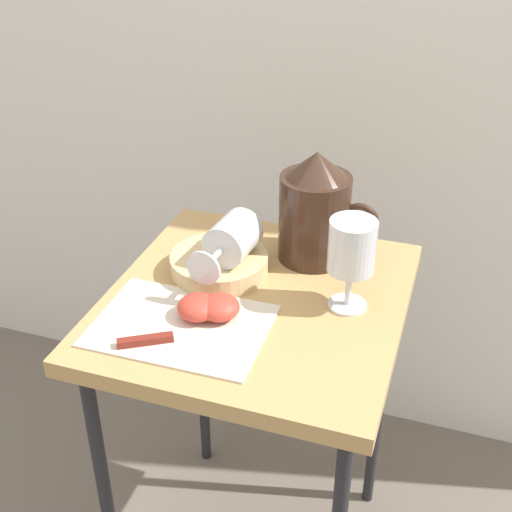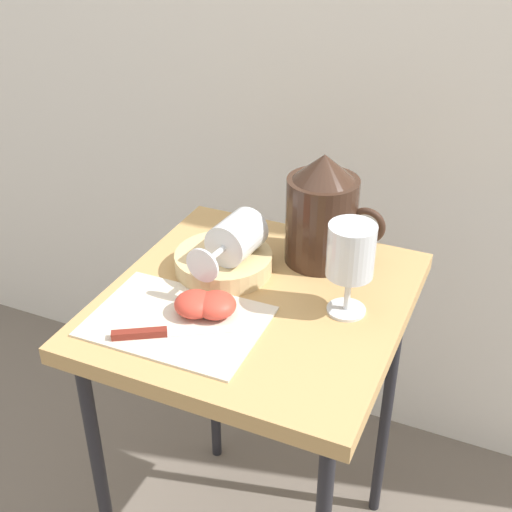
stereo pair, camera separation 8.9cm
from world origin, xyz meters
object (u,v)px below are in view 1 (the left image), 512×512
at_px(pitcher, 315,216).
at_px(knife, 165,338).
at_px(wine_glass_upright, 352,251).
at_px(wine_glass_tipped_near, 232,239).
at_px(table, 256,330).
at_px(apple_half_left, 198,307).
at_px(apple_half_right, 219,307).
at_px(basket_tray, 219,264).

relative_size(pitcher, knife, 1.12).
xyz_separation_m(pitcher, wine_glass_upright, (0.09, -0.14, 0.02)).
distance_m(pitcher, wine_glass_upright, 0.17).
bearing_deg(knife, wine_glass_tipped_near, 81.51).
distance_m(wine_glass_tipped_near, knife, 0.22).
relative_size(table, apple_half_left, 10.20).
height_order(table, knife, knife).
bearing_deg(table, knife, -119.69).
relative_size(wine_glass_upright, wine_glass_tipped_near, 1.00).
bearing_deg(wine_glass_tipped_near, wine_glass_upright, -7.62).
height_order(apple_half_right, knife, apple_half_right).
bearing_deg(table, pitcher, 69.68).
height_order(table, apple_half_right, apple_half_right).
bearing_deg(apple_half_right, apple_half_left, -161.13).
height_order(table, wine_glass_tipped_near, wine_glass_tipped_near).
bearing_deg(table, wine_glass_upright, 8.20).
xyz_separation_m(pitcher, wine_glass_tipped_near, (-0.12, -0.11, -0.01)).
height_order(basket_tray, apple_half_right, apple_half_right).
distance_m(wine_glass_tipped_near, apple_half_left, 0.15).
distance_m(table, apple_half_right, 0.13).
bearing_deg(knife, wine_glass_upright, 37.02).
bearing_deg(apple_half_left, wine_glass_upright, 26.57).
height_order(basket_tray, wine_glass_upright, wine_glass_upright).
bearing_deg(wine_glass_tipped_near, knife, -98.49).
distance_m(basket_tray, wine_glass_upright, 0.25).
bearing_deg(table, apple_half_right, -115.34).
bearing_deg(wine_glass_upright, knife, -142.98).
distance_m(wine_glass_upright, wine_glass_tipped_near, 0.22).
distance_m(table, knife, 0.20).
bearing_deg(apple_half_left, knife, -107.98).
distance_m(pitcher, apple_half_right, 0.26).
height_order(wine_glass_upright, knife, wine_glass_upright).
height_order(apple_half_left, knife, apple_half_left).
xyz_separation_m(basket_tray, apple_half_right, (0.05, -0.13, 0.00)).
bearing_deg(pitcher, wine_glass_upright, -55.58).
relative_size(table, apple_half_right, 10.20).
bearing_deg(pitcher, apple_half_left, -117.28).
height_order(wine_glass_upright, apple_half_right, wine_glass_upright).
relative_size(wine_glass_upright, apple_half_right, 2.38).
distance_m(wine_glass_upright, apple_half_right, 0.23).
distance_m(apple_half_left, knife, 0.08).
distance_m(basket_tray, wine_glass_tipped_near, 0.06).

